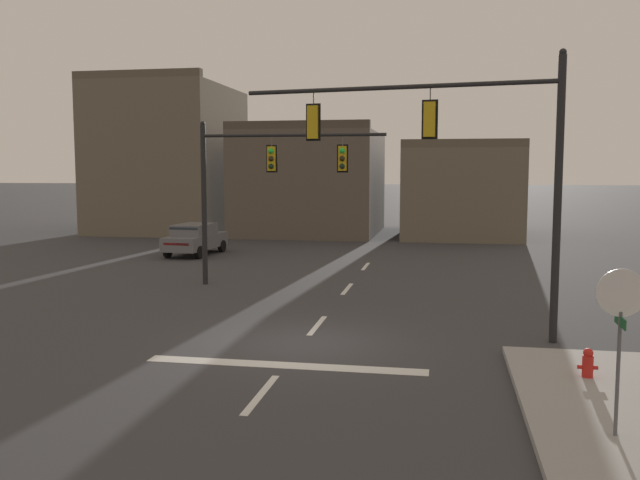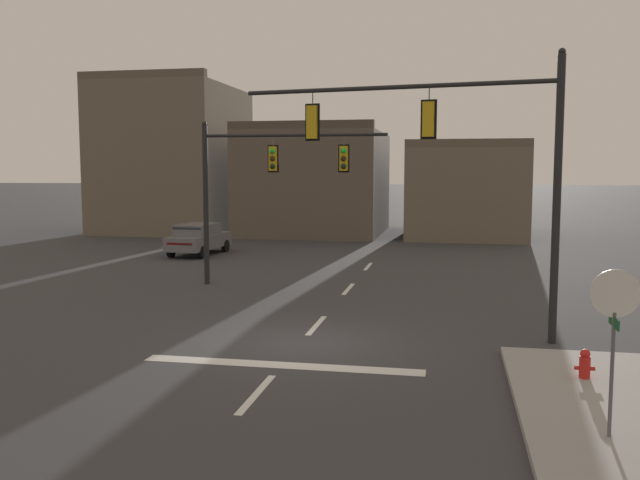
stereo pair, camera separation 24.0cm
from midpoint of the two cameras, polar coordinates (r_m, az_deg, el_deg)
The scene contains 9 objects.
ground_plane at distance 17.33m, azimuth -1.20°, elevation -8.66°, with size 400.00×400.00×0.00m, color #353538.
stop_bar_paint at distance 15.45m, azimuth -2.80°, elevation -10.46°, with size 6.40×0.50×0.01m, color silver.
lane_centreline at distance 19.24m, azimuth 0.06°, elevation -7.18°, with size 0.16×26.40×0.01m.
signal_mast_near_side at distance 17.98m, azimuth 12.04°, elevation 7.45°, with size 8.39×1.39×7.31m.
signal_mast_far_side at distance 25.52m, azimuth -4.91°, elevation 5.48°, with size 7.00×0.40×6.20m.
stop_sign at distance 11.58m, azimuth 24.08°, elevation -5.61°, with size 0.76×0.64×2.83m.
car_lot_nearside at distance 35.59m, azimuth -9.99°, elevation 0.15°, with size 2.18×4.56×1.61m.
fire_hydrant at distance 15.02m, azimuth 21.81°, elevation -10.08°, with size 0.40×0.30×0.75m.
building_row at distance 47.93m, azimuth -2.89°, elevation 5.54°, with size 28.77×11.44×10.77m.
Camera 2 is at (3.67, -16.38, 4.35)m, focal length 38.02 mm.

